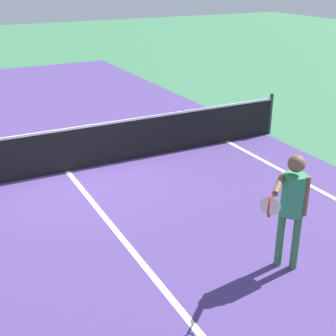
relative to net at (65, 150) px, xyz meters
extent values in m
plane|color=#38724C|center=(0.00, 0.00, -0.49)|extent=(60.00, 60.00, 0.00)
cube|color=#4C387A|center=(0.00, 0.00, -0.49)|extent=(10.62, 24.40, 0.00)
cube|color=white|center=(0.00, -3.20, -0.49)|extent=(0.10, 6.40, 0.01)
cylinder|color=#33383D|center=(5.43, 0.00, 0.04)|extent=(0.09, 0.09, 1.07)
cube|color=black|center=(0.00, 0.00, -0.04)|extent=(10.86, 0.02, 0.91)
cube|color=white|center=(0.00, 0.00, 0.44)|extent=(10.86, 0.03, 0.05)
cylinder|color=#3F7247|center=(1.90, -4.95, -0.06)|extent=(0.11, 0.11, 0.86)
cylinder|color=#3F7247|center=(1.75, -4.79, -0.06)|extent=(0.11, 0.11, 0.86)
cylinder|color=#338C59|center=(1.82, -4.87, 0.67)|extent=(0.32, 0.32, 0.60)
sphere|color=brown|center=(1.82, -4.87, 1.12)|extent=(0.24, 0.24, 0.24)
cylinder|color=brown|center=(1.94, -5.00, 0.67)|extent=(0.08, 0.08, 0.58)
cylinder|color=brown|center=(1.49, -4.93, 0.92)|extent=(0.49, 0.44, 0.08)
cylinder|color=black|center=(1.19, -5.20, 0.92)|extent=(0.18, 0.17, 0.03)
torus|color=red|center=(1.01, -5.36, 0.92)|extent=(0.23, 0.20, 0.28)
cylinder|color=silver|center=(1.01, -5.36, 0.92)|extent=(0.17, 0.19, 0.25)
camera|label=1|loc=(-2.36, -9.18, 3.51)|focal=50.25mm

